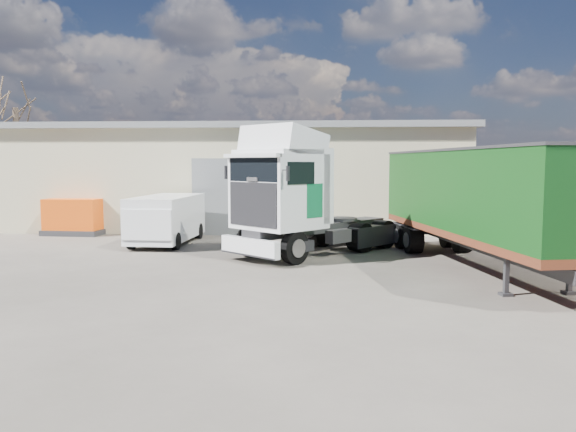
# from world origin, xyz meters

# --- Properties ---
(ground) EXTENTS (120.00, 120.00, 0.00)m
(ground) POSITION_xyz_m (0.00, 0.00, 0.00)
(ground) COLOR black
(ground) RESTS_ON ground
(warehouse) EXTENTS (30.60, 12.60, 5.42)m
(warehouse) POSITION_xyz_m (-6.00, 16.00, 2.66)
(warehouse) COLOR #BEB792
(warehouse) RESTS_ON ground
(brick_boundary_wall) EXTENTS (0.35, 26.00, 2.50)m
(brick_boundary_wall) POSITION_xyz_m (11.50, 6.00, 1.25)
(brick_boundary_wall) COLOR #973E26
(brick_boundary_wall) RESTS_ON ground
(bare_tree) EXTENTS (4.00, 4.00, 9.60)m
(bare_tree) POSITION_xyz_m (-18.00, 20.00, 7.92)
(bare_tree) COLOR #382B21
(bare_tree) RESTS_ON ground
(tractor_unit) EXTENTS (6.51, 6.89, 4.69)m
(tractor_unit) POSITION_xyz_m (1.18, 4.24, 1.97)
(tractor_unit) COLOR black
(tractor_unit) RESTS_ON ground
(box_trailer) EXTENTS (4.38, 11.74, 3.82)m
(box_trailer) POSITION_xyz_m (7.00, 2.24, 2.33)
(box_trailer) COLOR #2D2D30
(box_trailer) RESTS_ON ground
(panel_van) EXTENTS (2.21, 4.98, 2.00)m
(panel_van) POSITION_xyz_m (-4.42, 6.90, 1.03)
(panel_van) COLOR black
(panel_van) RESTS_ON ground
(orange_skip) EXTENTS (2.84, 1.89, 1.71)m
(orange_skip) POSITION_xyz_m (-9.59, 9.80, 0.74)
(orange_skip) COLOR #2D2D30
(orange_skip) RESTS_ON ground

